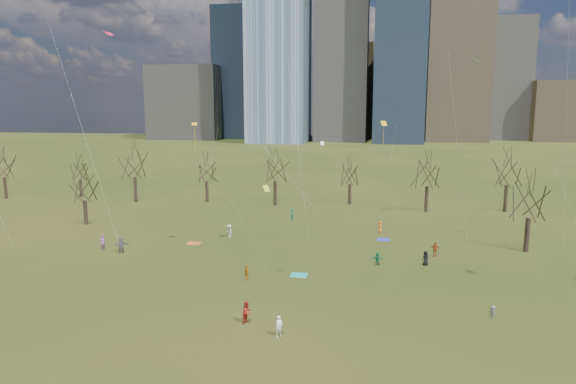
% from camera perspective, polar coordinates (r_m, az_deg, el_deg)
% --- Properties ---
extents(ground, '(500.00, 500.00, 0.00)m').
position_cam_1_polar(ground, '(45.19, -2.65, -11.29)').
color(ground, black).
rests_on(ground, ground).
extents(downtown_skyline, '(212.50, 78.00, 118.00)m').
position_cam_1_polar(downtown_skyline, '(253.21, 7.39, 14.58)').
color(downtown_skyline, slate).
rests_on(downtown_skyline, ground).
extents(bare_tree_row, '(113.04, 29.80, 9.50)m').
position_cam_1_polar(bare_tree_row, '(79.64, 3.04, 2.31)').
color(bare_tree_row, black).
rests_on(bare_tree_row, ground).
extents(blanket_teal, '(1.60, 1.50, 0.03)m').
position_cam_1_polar(blanket_teal, '(49.92, 1.22, -9.22)').
color(blanket_teal, teal).
rests_on(blanket_teal, ground).
extents(blanket_navy, '(1.60, 1.50, 0.03)m').
position_cam_1_polar(blanket_navy, '(63.81, 10.56, -5.22)').
color(blanket_navy, '#2532AF').
rests_on(blanket_navy, ground).
extents(blanket_crimson, '(1.60, 1.50, 0.03)m').
position_cam_1_polar(blanket_crimson, '(62.11, -10.43, -5.62)').
color(blanket_crimson, '#C84D28').
rests_on(blanket_crimson, ground).
extents(person_1, '(0.64, 0.66, 1.53)m').
position_cam_1_polar(person_1, '(37.21, -0.99, -14.70)').
color(person_1, white).
rests_on(person_1, ground).
extents(person_2, '(0.94, 1.03, 1.72)m').
position_cam_1_polar(person_2, '(39.38, -4.58, -13.18)').
color(person_2, '#AB2018').
rests_on(person_2, ground).
extents(person_3, '(0.71, 0.76, 1.03)m').
position_cam_1_polar(person_3, '(43.13, 21.80, -12.28)').
color(person_3, '#5C5A5F').
rests_on(person_3, ground).
extents(person_4, '(0.78, 0.89, 1.44)m').
position_cam_1_polar(person_4, '(48.54, -4.61, -8.92)').
color(person_4, orange).
rests_on(person_4, ground).
extents(person_5, '(1.29, 0.46, 1.37)m').
position_cam_1_polar(person_5, '(53.47, 9.92, -7.33)').
color(person_5, '#1C7E48').
rests_on(person_5, ground).
extents(person_6, '(0.88, 0.80, 1.52)m').
position_cam_1_polar(person_6, '(54.47, 15.04, -7.12)').
color(person_6, black).
rests_on(person_6, ground).
extents(person_7, '(0.60, 0.73, 1.73)m').
position_cam_1_polar(person_7, '(61.91, -19.91, -5.28)').
color(person_7, '#9D52A5').
rests_on(person_7, ground).
extents(person_9, '(1.14, 1.17, 1.61)m').
position_cam_1_polar(person_9, '(64.11, -6.55, -4.32)').
color(person_9, silver).
rests_on(person_9, ground).
extents(person_10, '(1.03, 0.57, 1.65)m').
position_cam_1_polar(person_10, '(57.82, 16.02, -6.13)').
color(person_10, '#AC4218').
rests_on(person_10, ground).
extents(person_11, '(1.61, 1.47, 1.79)m').
position_cam_1_polar(person_11, '(59.86, -18.05, -5.64)').
color(person_11, '#5B5A5F').
rests_on(person_11, ground).
extents(person_12, '(0.56, 0.79, 1.50)m').
position_cam_1_polar(person_12, '(67.20, 10.21, -3.82)').
color(person_12, orange).
rests_on(person_12, ground).
extents(person_13, '(0.53, 0.70, 1.71)m').
position_cam_1_polar(person_13, '(72.98, 0.46, -2.53)').
color(person_13, '#1A7759').
rests_on(person_13, ground).
extents(kites_airborne, '(58.86, 38.32, 28.37)m').
position_cam_1_polar(kites_airborne, '(52.76, 4.83, 5.78)').
color(kites_airborne, '#F6B114').
rests_on(kites_airborne, ground).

